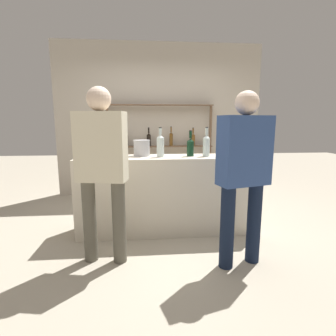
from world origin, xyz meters
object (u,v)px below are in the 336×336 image
Objects in this scene: counter_bottle_3 at (190,146)px; customer_left at (102,163)px; customer_right at (244,168)px; counter_bottle_1 at (160,145)px; counter_bottle_2 at (206,145)px; ice_bucket at (142,148)px; counter_bottle_0 at (229,145)px.

customer_left is at bearing -143.74° from counter_bottle_3.
counter_bottle_1 is at bearing 24.61° from customer_right.
counter_bottle_2 reaches higher than ice_bucket.
counter_bottle_0 reaches higher than counter_bottle_3.
counter_bottle_0 is at bearing -10.55° from ice_bucket.
counter_bottle_3 is (-0.19, 0.03, -0.02)m from counter_bottle_2.
customer_right is (-0.11, -0.77, -0.14)m from counter_bottle_0.
ice_bucket is 0.13× the size of customer_right.
counter_bottle_1 reaches higher than counter_bottle_3.
customer_right is at bearing -87.31° from customer_left.
counter_bottle_3 is (0.38, 0.04, -0.02)m from counter_bottle_1.
counter_bottle_2 is at bearing 0.71° from counter_bottle_1.
counter_bottle_2 is (-0.26, 0.09, -0.00)m from counter_bottle_0.
customer_left is at bearing -149.80° from counter_bottle_2.
customer_left is (-0.37, -0.79, -0.07)m from ice_bucket.
counter_bottle_2 reaches higher than counter_bottle_1.
customer_left reaches higher than customer_right.
ice_bucket is at bearing 172.09° from counter_bottle_2.
customer_left reaches higher than ice_bucket.
counter_bottle_2 is at bearing -5.59° from customer_right.
ice_bucket is 0.12× the size of customer_left.
counter_bottle_1 is at bearing -27.36° from ice_bucket.
customer_right is at bearing -68.76° from counter_bottle_3.
counter_bottle_0 is 1.17× the size of counter_bottle_3.
counter_bottle_0 is 1.04× the size of counter_bottle_1.
counter_bottle_1 is 0.26m from ice_bucket.
counter_bottle_3 is 1.50× the size of ice_bucket.
counter_bottle_0 is 1.03× the size of counter_bottle_2.
counter_bottle_1 reaches higher than ice_bucket.
counter_bottle_1 is 1.12× the size of counter_bottle_3.
counter_bottle_0 is 0.22× the size of customer_right.
customer_right reaches higher than counter_bottle_1.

